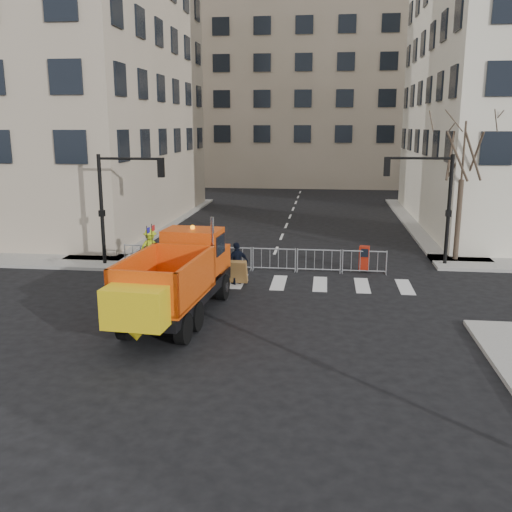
# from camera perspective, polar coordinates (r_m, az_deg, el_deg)

# --- Properties ---
(ground) EXTENTS (120.00, 120.00, 0.00)m
(ground) POSITION_cam_1_polar(r_m,az_deg,el_deg) (19.82, -1.09, -6.89)
(ground) COLOR black
(ground) RESTS_ON ground
(sidewalk_back) EXTENTS (64.00, 5.00, 0.15)m
(sidewalk_back) POSITION_cam_1_polar(r_m,az_deg,el_deg) (27.89, 1.37, -0.84)
(sidewalk_back) COLOR gray
(sidewalk_back) RESTS_ON ground
(building_far) EXTENTS (30.00, 18.00, 24.00)m
(building_far) POSITION_cam_1_polar(r_m,az_deg,el_deg) (70.70, 5.09, 17.21)
(building_far) COLOR tan
(building_far) RESTS_ON ground
(traffic_light_left) EXTENTS (0.18, 0.18, 5.40)m
(traffic_light_left) POSITION_cam_1_polar(r_m,az_deg,el_deg) (28.34, -15.17, 4.34)
(traffic_light_left) COLOR black
(traffic_light_left) RESTS_ON ground
(traffic_light_right) EXTENTS (0.18, 0.18, 5.40)m
(traffic_light_right) POSITION_cam_1_polar(r_m,az_deg,el_deg) (28.84, 18.71, 4.25)
(traffic_light_right) COLOR black
(traffic_light_right) RESTS_ON ground
(crowd_barriers) EXTENTS (12.60, 0.60, 1.10)m
(crowd_barriers) POSITION_cam_1_polar(r_m,az_deg,el_deg) (26.99, -0.40, -0.27)
(crowd_barriers) COLOR #9EA0A5
(crowd_barriers) RESTS_ON ground
(street_tree) EXTENTS (3.00, 3.00, 7.50)m
(street_tree) POSITION_cam_1_polar(r_m,az_deg,el_deg) (29.83, 19.80, 6.48)
(street_tree) COLOR #382B21
(street_tree) RESTS_ON ground
(plow_truck) EXTENTS (3.27, 9.18, 3.50)m
(plow_truck) POSITION_cam_1_polar(r_m,az_deg,el_deg) (20.10, -7.97, -2.08)
(plow_truck) COLOR black
(plow_truck) RESTS_ON ground
(cop_a) EXTENTS (0.63, 0.42, 1.70)m
(cop_a) POSITION_cam_1_polar(r_m,az_deg,el_deg) (23.78, -5.00, -1.40)
(cop_a) COLOR black
(cop_a) RESTS_ON ground
(cop_b) EXTENTS (1.06, 0.91, 1.90)m
(cop_b) POSITION_cam_1_polar(r_m,az_deg,el_deg) (24.48, -7.50, -0.81)
(cop_b) COLOR black
(cop_b) RESTS_ON ground
(cop_c) EXTENTS (1.14, 1.00, 1.84)m
(cop_c) POSITION_cam_1_polar(r_m,az_deg,el_deg) (24.52, -1.91, -0.74)
(cop_c) COLOR black
(cop_c) RESTS_ON ground
(worker) EXTENTS (1.30, 1.27, 1.79)m
(worker) POSITION_cam_1_polar(r_m,az_deg,el_deg) (27.54, -10.51, 0.83)
(worker) COLOR #ACBF16
(worker) RESTS_ON sidewalk_back
(newspaper_box) EXTENTS (0.51, 0.47, 1.10)m
(newspaper_box) POSITION_cam_1_polar(r_m,az_deg,el_deg) (26.99, 10.76, -0.17)
(newspaper_box) COLOR #9A1C0B
(newspaper_box) RESTS_ON sidewalk_back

